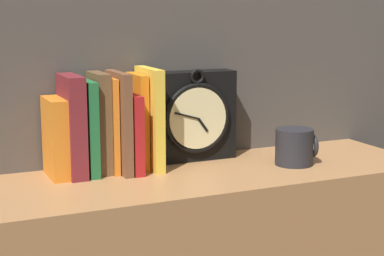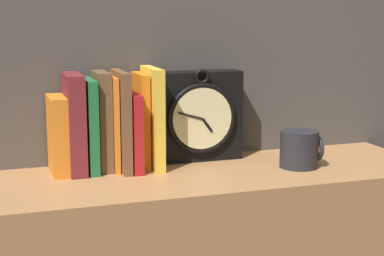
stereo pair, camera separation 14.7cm
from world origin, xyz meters
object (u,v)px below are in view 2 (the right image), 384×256
object	(u,v)px
book_slot5_brown	(121,121)
mug	(300,149)
book_slot8_yellow	(153,118)
book_slot1_maroon	(74,124)
book_slot3_brown	(102,121)
book_slot7_orange	(141,120)
book_slot0_orange	(58,135)
clock	(197,116)
book_slot2_green	(90,125)
book_slot6_red	(132,131)
book_slot4_orange	(112,123)

from	to	relation	value
book_slot5_brown	mug	distance (m)	0.44
book_slot5_brown	book_slot8_yellow	size ratio (longest dim) A/B	0.98
book_slot1_maroon	book_slot3_brown	xyz separation A→B (m)	(0.07, 0.01, 0.00)
book_slot7_orange	book_slot0_orange	bearing A→B (deg)	-178.54
clock	book_slot5_brown	xyz separation A→B (m)	(-0.20, -0.04, 0.01)
mug	book_slot5_brown	bearing A→B (deg)	164.52
book_slot2_green	book_slot6_red	xyz separation A→B (m)	(0.10, -0.01, -0.02)
book_slot1_maroon	mug	distance (m)	0.54
clock	book_slot2_green	distance (m)	0.28
book_slot1_maroon	book_slot4_orange	world-z (taller)	book_slot1_maroon
book_slot2_green	mug	xyz separation A→B (m)	(0.49, -0.12, -0.06)
book_slot4_orange	book_slot6_red	distance (m)	0.05
book_slot7_orange	book_slot4_orange	bearing A→B (deg)	-176.75
book_slot0_orange	book_slot1_maroon	size ratio (longest dim) A/B	0.78
clock	book_slot8_yellow	distance (m)	0.13
book_slot7_orange	book_slot2_green	bearing A→B (deg)	-176.59
book_slot7_orange	clock	bearing A→B (deg)	6.76
book_slot3_brown	book_slot7_orange	world-z (taller)	book_slot3_brown
mug	book_slot6_red	bearing A→B (deg)	163.73
book_slot3_brown	book_slot5_brown	xyz separation A→B (m)	(0.04, -0.02, 0.00)
book_slot5_brown	book_slot8_yellow	world-z (taller)	book_slot8_yellow
clock	mug	bearing A→B (deg)	-35.37
book_slot3_brown	book_slot1_maroon	bearing A→B (deg)	-171.15
book_slot6_red	book_slot7_orange	bearing A→B (deg)	35.07
clock	book_slot6_red	bearing A→B (deg)	-168.35
clock	book_slot4_orange	size ratio (longest dim) A/B	1.05
book_slot4_orange	book_slot8_yellow	xyz separation A→B (m)	(0.10, -0.01, 0.01)
book_slot8_yellow	book_slot4_orange	bearing A→B (deg)	173.47
book_slot6_red	book_slot8_yellow	distance (m)	0.06
book_slot1_maroon	book_slot6_red	world-z (taller)	book_slot1_maroon
book_slot2_green	book_slot5_brown	xyz separation A→B (m)	(0.07, -0.01, 0.01)
clock	book_slot1_maroon	world-z (taller)	clock
book_slot2_green	book_slot4_orange	bearing A→B (deg)	3.62
book_slot4_orange	book_slot8_yellow	world-z (taller)	book_slot8_yellow
book_slot0_orange	book_slot4_orange	bearing A→B (deg)	0.47
book_slot0_orange	book_slot4_orange	distance (m)	0.13
clock	book_slot2_green	world-z (taller)	clock
clock	book_slot2_green	size ratio (longest dim) A/B	1.07
mug	book_slot1_maroon	bearing A→B (deg)	166.86
book_slot8_yellow	book_slot6_red	bearing A→B (deg)	-176.02
book_slot0_orange	book_slot7_orange	xyz separation A→B (m)	(0.20, 0.01, 0.02)
book_slot0_orange	mug	size ratio (longest dim) A/B	1.83
book_slot7_orange	book_slot6_red	bearing A→B (deg)	-144.93
clock	mug	world-z (taller)	clock
book_slot1_maroon	book_slot5_brown	xyz separation A→B (m)	(0.11, -0.01, 0.00)
book_slot2_green	book_slot3_brown	world-z (taller)	book_slot3_brown
book_slot4_orange	book_slot7_orange	size ratio (longest dim) A/B	0.98
book_slot5_brown	book_slot6_red	size ratio (longest dim) A/B	1.27
book_slot7_orange	book_slot8_yellow	size ratio (longest dim) A/B	0.94
book_slot0_orange	book_slot2_green	distance (m)	0.08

